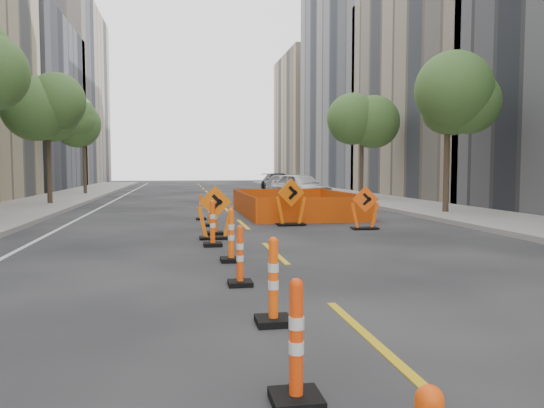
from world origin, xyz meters
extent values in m
plane|color=black|center=(0.00, 0.00, 0.00)|extent=(140.00, 140.00, 0.00)
cube|color=gray|center=(9.00, 12.00, 0.07)|extent=(4.00, 90.00, 0.15)
cube|color=gray|center=(-17.00, 55.60, 10.00)|extent=(12.00, 20.00, 20.00)
cube|color=gray|center=(17.00, 23.80, 7.00)|extent=(12.00, 16.00, 14.00)
cube|color=gray|center=(17.00, 40.20, 10.00)|extent=(12.00, 18.00, 20.00)
cube|color=tan|center=(17.00, 58.60, 8.00)|extent=(12.00, 14.00, 16.00)
cylinder|color=#382B1E|center=(-8.40, 20.00, 1.57)|extent=(0.24, 0.24, 3.15)
sphere|color=#38622A|center=(-8.40, 20.00, 4.55)|extent=(2.80, 2.80, 2.80)
cylinder|color=#382B1E|center=(-8.40, 30.00, 1.57)|extent=(0.24, 0.24, 3.15)
sphere|color=#38622A|center=(-8.40, 30.00, 4.55)|extent=(2.80, 2.80, 2.80)
cylinder|color=#382B1E|center=(8.40, 12.00, 1.57)|extent=(0.24, 0.24, 3.15)
sphere|color=#38622A|center=(8.40, 12.00, 4.55)|extent=(2.80, 2.80, 2.80)
cylinder|color=#382B1E|center=(8.40, 22.00, 1.57)|extent=(0.24, 0.24, 3.15)
sphere|color=#38622A|center=(8.40, 22.00, 4.55)|extent=(2.80, 2.80, 2.80)
imported|color=silver|center=(4.91, 22.66, 0.80)|extent=(3.30, 5.04, 1.60)
imported|color=#9E9EA3|center=(5.17, 27.68, 0.68)|extent=(2.37, 4.37, 1.37)
imported|color=black|center=(5.43, 32.86, 0.73)|extent=(2.07, 5.02, 1.45)
camera|label=1|loc=(-2.09, -7.61, 1.93)|focal=35.00mm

